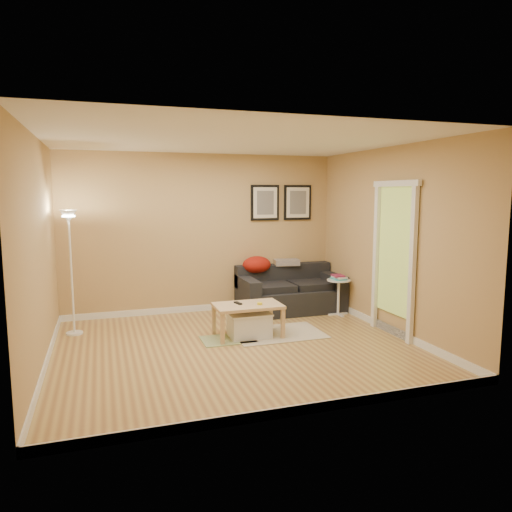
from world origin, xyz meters
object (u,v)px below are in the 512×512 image
at_px(book_stack, 339,277).
at_px(floor_lamp, 72,276).
at_px(storage_bin, 249,325).
at_px(side_table, 338,297).
at_px(sofa, 290,289).
at_px(coffee_table, 248,320).

distance_m(book_stack, floor_lamp, 4.03).
relative_size(storage_bin, side_table, 0.97).
distance_m(storage_bin, side_table, 1.87).
height_order(sofa, book_stack, sofa).
relative_size(coffee_table, floor_lamp, 0.52).
xyz_separation_m(sofa, side_table, (0.64, -0.48, -0.08)).
height_order(coffee_table, floor_lamp, floor_lamp).
xyz_separation_m(side_table, book_stack, (0.00, 0.01, 0.33)).
distance_m(sofa, coffee_table, 1.60).
distance_m(storage_bin, floor_lamp, 2.54).
relative_size(sofa, side_table, 2.93).
height_order(storage_bin, side_table, side_table).
bearing_deg(side_table, sofa, 143.13).
bearing_deg(coffee_table, floor_lamp, 162.28).
relative_size(coffee_table, side_table, 1.57).
xyz_separation_m(sofa, coffee_table, (-1.10, -1.15, -0.15)).
distance_m(coffee_table, floor_lamp, 2.51).
bearing_deg(book_stack, side_table, -85.70).
distance_m(coffee_table, book_stack, 1.92).
distance_m(sofa, floor_lamp, 3.42).
height_order(sofa, side_table, sofa).
relative_size(sofa, book_stack, 6.92).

